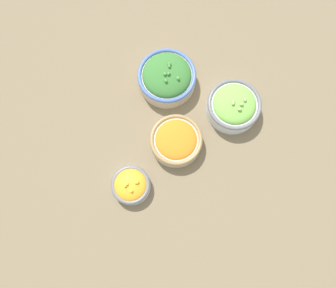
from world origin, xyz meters
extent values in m
plane|color=#75664C|center=(0.00, 0.00, 0.00)|extent=(3.00, 3.00, 0.00)
cylinder|color=beige|center=(-0.02, 0.02, 0.02)|extent=(0.15, 0.15, 0.04)
torus|color=#997A4C|center=(-0.02, 0.02, 0.04)|extent=(0.15, 0.15, 0.01)
ellipsoid|color=orange|center=(-0.02, 0.02, 0.04)|extent=(0.12, 0.12, 0.03)
cylinder|color=beige|center=(-0.19, -0.08, 0.02)|extent=(0.18, 0.18, 0.05)
torus|color=#4766B7|center=(-0.19, -0.08, 0.05)|extent=(0.18, 0.18, 0.01)
ellipsoid|color=#387533|center=(-0.19, -0.08, 0.05)|extent=(0.15, 0.15, 0.05)
ellipsoid|color=#47893D|center=(-0.18, -0.08, 0.08)|extent=(0.01, 0.01, 0.01)
ellipsoid|color=#47893D|center=(-0.22, -0.08, 0.08)|extent=(0.01, 0.01, 0.01)
ellipsoid|color=#47893D|center=(-0.18, -0.04, 0.08)|extent=(0.01, 0.01, 0.01)
ellipsoid|color=#47893D|center=(-0.19, -0.07, 0.08)|extent=(0.01, 0.01, 0.01)
ellipsoid|color=#47893D|center=(-0.21, -0.08, 0.08)|extent=(0.01, 0.01, 0.01)
ellipsoid|color=#47893D|center=(-0.16, -0.07, 0.08)|extent=(0.01, 0.01, 0.01)
cylinder|color=silver|center=(0.15, -0.06, 0.02)|extent=(0.11, 0.11, 0.03)
torus|color=slate|center=(0.15, -0.06, 0.03)|extent=(0.11, 0.11, 0.01)
ellipsoid|color=orange|center=(0.15, -0.06, 0.03)|extent=(0.09, 0.09, 0.04)
cube|color=#F4A828|center=(0.17, -0.04, 0.05)|extent=(0.01, 0.01, 0.01)
cube|color=#F4A828|center=(0.15, -0.06, 0.05)|extent=(0.01, 0.01, 0.01)
cube|color=#F4A828|center=(0.16, -0.06, 0.05)|extent=(0.01, 0.01, 0.01)
cube|color=#F4A828|center=(0.14, -0.04, 0.05)|extent=(0.01, 0.01, 0.01)
cube|color=#F4A828|center=(0.14, -0.04, 0.05)|extent=(0.01, 0.01, 0.01)
cylinder|color=silver|center=(-0.18, 0.14, 0.02)|extent=(0.16, 0.16, 0.05)
torus|color=slate|center=(-0.18, 0.14, 0.05)|extent=(0.16, 0.16, 0.01)
ellipsoid|color=#7ABC4C|center=(-0.18, 0.14, 0.05)|extent=(0.13, 0.13, 0.04)
ellipsoid|color=#99D166|center=(-0.16, 0.16, 0.07)|extent=(0.01, 0.02, 0.01)
ellipsoid|color=#99D166|center=(-0.17, 0.13, 0.08)|extent=(0.01, 0.01, 0.01)
ellipsoid|color=#99D166|center=(-0.18, 0.13, 0.08)|extent=(0.01, 0.01, 0.01)
ellipsoid|color=#99D166|center=(-0.18, 0.16, 0.08)|extent=(0.01, 0.01, 0.01)
ellipsoid|color=#99D166|center=(-0.19, 0.16, 0.07)|extent=(0.01, 0.01, 0.01)
camera|label=1|loc=(0.21, 0.08, 0.96)|focal=35.00mm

